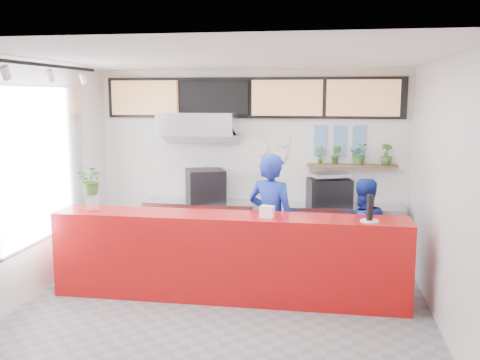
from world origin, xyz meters
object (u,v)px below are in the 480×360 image
Objects in this scene: panini_oven at (205,185)px; staff_right at (362,235)px; espresso_machine at (329,192)px; pepper_mill at (370,208)px; staff_center at (271,221)px; service_counter at (228,257)px.

staff_right is (2.40, -1.21, -0.40)m from panini_oven.
staff_right reaches higher than espresso_machine.
espresso_machine is at bearing -89.68° from staff_right.
pepper_mill reaches higher than panini_oven.
espresso_machine is 2.06× the size of pepper_mill.
staff_center is (1.20, -1.30, -0.24)m from panini_oven.
pepper_mill reaches higher than espresso_machine.
staff_right is 0.85m from pepper_mill.
espresso_machine reaches higher than service_counter.
panini_oven is at bearing 111.49° from service_counter.
staff_center is 1.21× the size of staff_right.
service_counter is at bearing -91.52° from panini_oven.
panini_oven is (-0.71, 1.80, 0.61)m from service_counter.
staff_right is at bearing -84.25° from espresso_machine.
service_counter is 2.27m from espresso_machine.
staff_right is (1.20, 0.09, -0.16)m from staff_center.
staff_center is at bearing 45.32° from service_counter.
panini_oven is 1.97m from espresso_machine.
pepper_mill is at bearing -2.96° from service_counter.
service_counter is 2.97× the size of staff_right.
pepper_mill is (1.73, -0.09, 0.72)m from service_counter.
service_counter is 2.03m from panini_oven.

